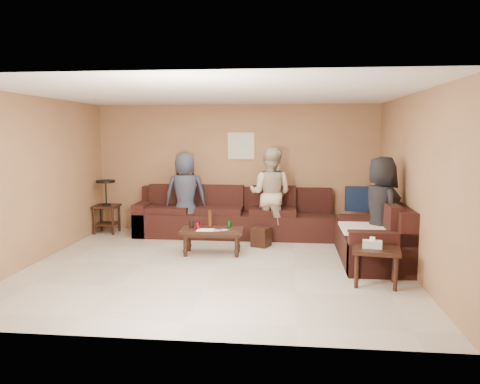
{
  "coord_description": "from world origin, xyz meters",
  "views": [
    {
      "loc": [
        1.04,
        -6.62,
        1.95
      ],
      "look_at": [
        0.25,
        0.85,
        1.0
      ],
      "focal_mm": 35.0,
      "sensor_mm": 36.0,
      "label": 1
    }
  ],
  "objects_px": {
    "end_table_left": "(106,205)",
    "side_table_right": "(376,253)",
    "waste_bin": "(261,237)",
    "person_right": "(381,211)",
    "coffee_table": "(212,232)",
    "sectional_sofa": "(276,226)",
    "person_left": "(185,194)",
    "person_middle": "(270,194)"
  },
  "relations": [
    {
      "from": "sectional_sofa",
      "to": "side_table_right",
      "type": "relative_size",
      "value": 7.09
    },
    {
      "from": "sectional_sofa",
      "to": "person_middle",
      "type": "xyz_separation_m",
      "value": [
        -0.11,
        0.36,
        0.52
      ]
    },
    {
      "from": "sectional_sofa",
      "to": "person_left",
      "type": "distance_m",
      "value": 1.84
    },
    {
      "from": "coffee_table",
      "to": "waste_bin",
      "type": "xyz_separation_m",
      "value": [
        0.76,
        0.6,
        -0.19
      ]
    },
    {
      "from": "sectional_sofa",
      "to": "waste_bin",
      "type": "height_order",
      "value": "sectional_sofa"
    },
    {
      "from": "person_middle",
      "to": "person_right",
      "type": "distance_m",
      "value": 2.24
    },
    {
      "from": "person_left",
      "to": "person_right",
      "type": "distance_m",
      "value": 3.65
    },
    {
      "from": "end_table_left",
      "to": "person_middle",
      "type": "bearing_deg",
      "value": -3.67
    },
    {
      "from": "waste_bin",
      "to": "person_right",
      "type": "bearing_deg",
      "value": -25.57
    },
    {
      "from": "end_table_left",
      "to": "person_middle",
      "type": "distance_m",
      "value": 3.23
    },
    {
      "from": "sectional_sofa",
      "to": "coffee_table",
      "type": "bearing_deg",
      "value": -140.51
    },
    {
      "from": "person_left",
      "to": "person_middle",
      "type": "height_order",
      "value": "person_middle"
    },
    {
      "from": "coffee_table",
      "to": "person_right",
      "type": "height_order",
      "value": "person_right"
    },
    {
      "from": "end_table_left",
      "to": "person_middle",
      "type": "height_order",
      "value": "person_middle"
    },
    {
      "from": "coffee_table",
      "to": "sectional_sofa",
      "type": "bearing_deg",
      "value": 39.49
    },
    {
      "from": "person_right",
      "to": "end_table_left",
      "type": "bearing_deg",
      "value": 52.34
    },
    {
      "from": "sectional_sofa",
      "to": "side_table_right",
      "type": "xyz_separation_m",
      "value": [
        1.34,
        -2.15,
        0.09
      ]
    },
    {
      "from": "coffee_table",
      "to": "person_right",
      "type": "distance_m",
      "value": 2.65
    },
    {
      "from": "coffee_table",
      "to": "end_table_left",
      "type": "relative_size",
      "value": 0.98
    },
    {
      "from": "coffee_table",
      "to": "end_table_left",
      "type": "bearing_deg",
      "value": 149.01
    },
    {
      "from": "person_middle",
      "to": "coffee_table",
      "type": "bearing_deg",
      "value": 67.12
    },
    {
      "from": "side_table_right",
      "to": "waste_bin",
      "type": "relative_size",
      "value": 1.97
    },
    {
      "from": "sectional_sofa",
      "to": "end_table_left",
      "type": "bearing_deg",
      "value": 170.37
    },
    {
      "from": "coffee_table",
      "to": "person_middle",
      "type": "distance_m",
      "value": 1.56
    },
    {
      "from": "person_right",
      "to": "person_middle",
      "type": "bearing_deg",
      "value": 30.44
    },
    {
      "from": "waste_bin",
      "to": "person_right",
      "type": "distance_m",
      "value": 2.13
    },
    {
      "from": "end_table_left",
      "to": "waste_bin",
      "type": "distance_m",
      "value": 3.2
    },
    {
      "from": "end_table_left",
      "to": "person_right",
      "type": "relative_size",
      "value": 0.65
    },
    {
      "from": "waste_bin",
      "to": "end_table_left",
      "type": "bearing_deg",
      "value": 165.6
    },
    {
      "from": "coffee_table",
      "to": "person_right",
      "type": "bearing_deg",
      "value": -6.07
    },
    {
      "from": "sectional_sofa",
      "to": "coffee_table",
      "type": "distance_m",
      "value": 1.3
    },
    {
      "from": "coffee_table",
      "to": "side_table_right",
      "type": "bearing_deg",
      "value": -29.48
    },
    {
      "from": "person_left",
      "to": "coffee_table",
      "type": "bearing_deg",
      "value": 109.9
    },
    {
      "from": "side_table_right",
      "to": "waste_bin",
      "type": "xyz_separation_m",
      "value": [
        -1.58,
        1.93,
        -0.25
      ]
    },
    {
      "from": "coffee_table",
      "to": "side_table_right",
      "type": "xyz_separation_m",
      "value": [
        2.35,
        -1.33,
        0.06
      ]
    },
    {
      "from": "end_table_left",
      "to": "side_table_right",
      "type": "height_order",
      "value": "end_table_left"
    },
    {
      "from": "person_middle",
      "to": "person_right",
      "type": "bearing_deg",
      "value": 153.47
    },
    {
      "from": "side_table_right",
      "to": "coffee_table",
      "type": "bearing_deg",
      "value": 150.52
    },
    {
      "from": "sectional_sofa",
      "to": "person_right",
      "type": "bearing_deg",
      "value": -34.76
    },
    {
      "from": "sectional_sofa",
      "to": "person_left",
      "type": "bearing_deg",
      "value": 165.38
    },
    {
      "from": "waste_bin",
      "to": "coffee_table",
      "type": "bearing_deg",
      "value": -141.77
    },
    {
      "from": "end_table_left",
      "to": "waste_bin",
      "type": "bearing_deg",
      "value": -14.4
    }
  ]
}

